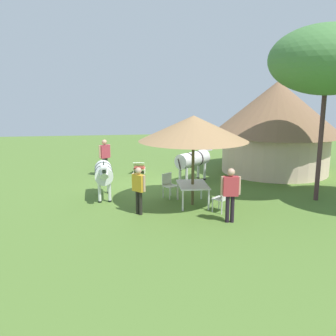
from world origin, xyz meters
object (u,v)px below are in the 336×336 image
object	(u,v)px
thatched_hut	(276,123)
patio_chair_near_hut	(169,184)
guest_behind_table	(139,186)
standing_watcher	(105,154)
zebra_by_umbrella	(104,173)
zebra_nearest_camera	(194,160)
guest_beside_umbrella	(231,190)
patio_chair_west_end	(223,197)
striped_lounge_chair	(139,168)
acacia_tree_right_background	(327,60)
patio_dining_table	(193,186)
shade_umbrella	(193,128)

from	to	relation	value
thatched_hut	patio_chair_near_hut	distance (m)	7.02
patio_chair_near_hut	guest_behind_table	bearing A→B (deg)	21.77
patio_chair_near_hut	standing_watcher	world-z (taller)	standing_watcher
guest_behind_table	zebra_by_umbrella	size ratio (longest dim) A/B	0.70
standing_watcher	zebra_nearest_camera	xyz separation A→B (m)	(1.58, 3.82, -0.05)
guest_beside_umbrella	zebra_nearest_camera	size ratio (longest dim) A/B	0.87
patio_chair_west_end	striped_lounge_chair	world-z (taller)	patio_chair_west_end
guest_beside_umbrella	acacia_tree_right_background	size ratio (longest dim) A/B	0.27
thatched_hut	patio_chair_west_end	size ratio (longest dim) A/B	6.73
standing_watcher	striped_lounge_chair	world-z (taller)	standing_watcher
thatched_hut	patio_chair_near_hut	xyz separation A→B (m)	(3.73, -5.67, -1.83)
patio_dining_table	guest_behind_table	bearing A→B (deg)	-67.92
patio_chair_near_hut	striped_lounge_chair	xyz separation A→B (m)	(-4.24, -0.84, -0.27)
striped_lounge_chair	zebra_by_umbrella	world-z (taller)	zebra_by_umbrella
striped_lounge_chair	zebra_by_umbrella	distance (m)	4.37
standing_watcher	thatched_hut	bearing A→B (deg)	145.32
patio_chair_west_end	guest_beside_umbrella	world-z (taller)	guest_beside_umbrella
patio_chair_west_end	patio_chair_near_hut	bearing A→B (deg)	86.70
patio_chair_near_hut	zebra_by_umbrella	bearing A→B (deg)	-39.22
thatched_hut	guest_beside_umbrella	world-z (taller)	thatched_hut
patio_chair_near_hut	striped_lounge_chair	distance (m)	4.33
acacia_tree_right_background	thatched_hut	bearing A→B (deg)	175.13
patio_chair_west_end	acacia_tree_right_background	size ratio (longest dim) A/B	0.15
guest_behind_table	striped_lounge_chair	size ratio (longest dim) A/B	1.75
thatched_hut	patio_dining_table	xyz separation A→B (m)	(4.75, -4.97, -1.69)
thatched_hut	patio_chair_west_end	world-z (taller)	thatched_hut
patio_chair_west_end	patio_dining_table	bearing A→B (deg)	90.00
zebra_nearest_camera	thatched_hut	bearing A→B (deg)	67.85
thatched_hut	standing_watcher	distance (m)	8.21
standing_watcher	patio_dining_table	bearing A→B (deg)	88.87
guest_beside_umbrella	guest_behind_table	world-z (taller)	guest_beside_umbrella
standing_watcher	guest_beside_umbrella	bearing A→B (deg)	86.16
shade_umbrella	zebra_nearest_camera	distance (m)	3.75
shade_umbrella	thatched_hut	bearing A→B (deg)	133.71
patio_dining_table	acacia_tree_right_background	xyz separation A→B (m)	(0.03, 4.56, 4.24)
patio_chair_near_hut	zebra_nearest_camera	world-z (taller)	zebra_nearest_camera
striped_lounge_chair	acacia_tree_right_background	bearing A→B (deg)	-33.56
zebra_by_umbrella	acacia_tree_right_background	bearing A→B (deg)	167.42
standing_watcher	patio_chair_west_end	bearing A→B (deg)	90.31
patio_chair_west_end	zebra_by_umbrella	world-z (taller)	zebra_by_umbrella
thatched_hut	acacia_tree_right_background	xyz separation A→B (m)	(4.78, -0.41, 2.55)
thatched_hut	guest_beside_umbrella	distance (m)	7.95
shade_umbrella	zebra_nearest_camera	world-z (taller)	shade_umbrella
patio_dining_table	zebra_by_umbrella	size ratio (longest dim) A/B	0.65
shade_umbrella	zebra_by_umbrella	world-z (taller)	shade_umbrella
shade_umbrella	patio_dining_table	size ratio (longest dim) A/B	2.59
patio_chair_near_hut	patio_chair_west_end	xyz separation A→B (m)	(1.96, 1.51, 0.00)
shade_umbrella	guest_behind_table	size ratio (longest dim) A/B	2.40
thatched_hut	guest_behind_table	distance (m)	8.93
shade_umbrella	standing_watcher	bearing A→B (deg)	-147.16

